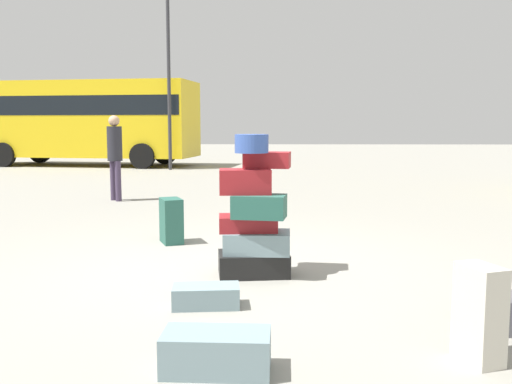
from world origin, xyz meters
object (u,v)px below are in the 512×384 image
(suitcase_tower, at_px, (254,219))
(lamp_post, at_px, (168,43))
(suitcase_teal_foreground_far, at_px, (171,221))
(suitcase_slate_foreground_near, at_px, (206,296))
(person_bearded_onlooker, at_px, (115,150))
(parked_bus, at_px, (86,117))
(suitcase_charcoal_behind_tower, at_px, (507,313))
(suitcase_slate_white_trunk, at_px, (216,352))
(suitcase_cream_right_side, at_px, (479,314))

(suitcase_tower, xyz_separation_m, lamp_post, (-3.35, 13.78, 3.71))
(suitcase_tower, height_order, suitcase_teal_foreground_far, suitcase_tower)
(suitcase_slate_foreground_near, bearing_deg, suitcase_tower, 64.12)
(suitcase_tower, height_order, lamp_post, lamp_post)
(person_bearded_onlooker, xyz_separation_m, parked_bus, (-3.90, 10.11, 0.80))
(suitcase_tower, distance_m, person_bearded_onlooker, 6.48)
(suitcase_slate_foreground_near, distance_m, suitcase_charcoal_behind_tower, 2.38)
(suitcase_slate_foreground_near, relative_size, suitcase_charcoal_behind_tower, 1.00)
(suitcase_tower, bearing_deg, parked_bus, 113.60)
(suitcase_tower, height_order, suitcase_slate_white_trunk, suitcase_tower)
(suitcase_tower, relative_size, suitcase_cream_right_side, 2.25)
(suitcase_slate_white_trunk, relative_size, person_bearded_onlooker, 0.39)
(suitcase_tower, xyz_separation_m, suitcase_cream_right_side, (1.53, -2.11, -0.26))
(suitcase_cream_right_side, distance_m, suitcase_charcoal_behind_tower, 0.76)
(suitcase_cream_right_side, height_order, suitcase_slate_foreground_near, suitcase_cream_right_side)
(suitcase_charcoal_behind_tower, bearing_deg, suitcase_slate_white_trunk, -158.16)
(suitcase_charcoal_behind_tower, height_order, lamp_post, lamp_post)
(suitcase_teal_foreground_far, relative_size, person_bearded_onlooker, 0.34)
(suitcase_slate_white_trunk, distance_m, person_bearded_onlooker, 8.56)
(suitcase_slate_white_trunk, xyz_separation_m, person_bearded_onlooker, (-2.85, 8.02, 0.90))
(suitcase_charcoal_behind_tower, distance_m, person_bearded_onlooker, 8.82)
(suitcase_cream_right_side, bearing_deg, lamp_post, 86.80)
(suitcase_cream_right_side, bearing_deg, suitcase_slate_white_trunk, 166.35)
(suitcase_cream_right_side, relative_size, parked_bus, 0.08)
(suitcase_tower, relative_size, person_bearded_onlooker, 0.83)
(suitcase_cream_right_side, distance_m, person_bearded_onlooker, 9.07)
(lamp_post, bearing_deg, suitcase_teal_foreground_far, -79.72)
(suitcase_slate_foreground_near, bearing_deg, suitcase_charcoal_behind_tower, -17.47)
(person_bearded_onlooker, height_order, parked_bus, parked_bus)
(suitcase_tower, xyz_separation_m, person_bearded_onlooker, (-3.01, 5.72, 0.45))
(suitcase_cream_right_side, relative_size, person_bearded_onlooker, 0.37)
(suitcase_teal_foreground_far, bearing_deg, suitcase_charcoal_behind_tower, -67.59)
(suitcase_slate_white_trunk, relative_size, suitcase_teal_foreground_far, 1.15)
(suitcase_charcoal_behind_tower, distance_m, parked_bus, 19.55)
(suitcase_slate_white_trunk, height_order, suitcase_charcoal_behind_tower, suitcase_charcoal_behind_tower)
(suitcase_charcoal_behind_tower, height_order, person_bearded_onlooker, person_bearded_onlooker)
(suitcase_charcoal_behind_tower, height_order, parked_bus, parked_bus)
(suitcase_slate_foreground_near, bearing_deg, lamp_post, 95.60)
(suitcase_slate_white_trunk, relative_size, parked_bus, 0.08)
(suitcase_slate_foreground_near, height_order, suitcase_charcoal_behind_tower, suitcase_charcoal_behind_tower)
(parked_bus, bearing_deg, suitcase_slate_white_trunk, -61.64)
(suitcase_tower, height_order, suitcase_slate_foreground_near, suitcase_tower)
(suitcase_teal_foreground_far, xyz_separation_m, lamp_post, (-2.21, 12.20, 4.00))
(suitcase_teal_foreground_far, bearing_deg, suitcase_slate_white_trunk, -98.49)
(suitcase_charcoal_behind_tower, relative_size, parked_bus, 0.07)
(parked_bus, relative_size, lamp_post, 1.29)
(person_bearded_onlooker, distance_m, parked_bus, 10.87)
(lamp_post, bearing_deg, suitcase_cream_right_side, -72.94)
(suitcase_teal_foreground_far, bearing_deg, suitcase_tower, -76.89)
(suitcase_slate_foreground_near, relative_size, person_bearded_onlooker, 0.33)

